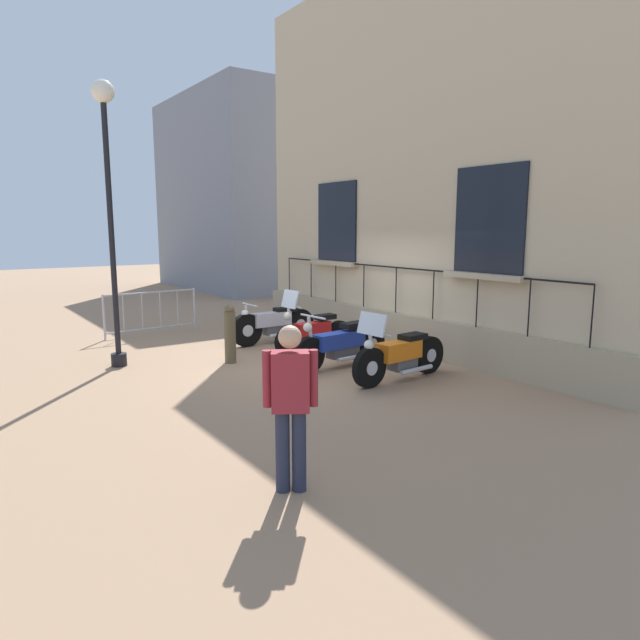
# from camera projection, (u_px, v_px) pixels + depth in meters

# --- Properties ---
(ground_plane) EXTENTS (60.00, 60.00, 0.00)m
(ground_plane) POSITION_uv_depth(u_px,v_px,m) (321.00, 361.00, 10.82)
(ground_plane) COLOR #9E7A5B
(building_facade) EXTENTS (0.82, 10.15, 8.01)m
(building_facade) POSITION_uv_depth(u_px,v_px,m) (413.00, 162.00, 11.49)
(building_facade) COLOR #C6B28E
(building_facade) RESTS_ON ground_plane
(motorcycle_silver) EXTENTS (2.08, 0.63, 0.93)m
(motorcycle_silver) POSITION_uv_depth(u_px,v_px,m) (273.00, 324.00, 12.40)
(motorcycle_silver) COLOR black
(motorcycle_silver) RESTS_ON ground_plane
(motorcycle_red) EXTENTS (1.88, 0.58, 1.34)m
(motorcycle_red) POSITION_uv_depth(u_px,v_px,m) (314.00, 333.00, 11.43)
(motorcycle_red) COLOR black
(motorcycle_red) RESTS_ON ground_plane
(motorcycle_blue) EXTENTS (2.18, 0.67, 1.02)m
(motorcycle_blue) POSITION_uv_depth(u_px,v_px,m) (341.00, 345.00, 10.29)
(motorcycle_blue) COLOR black
(motorcycle_blue) RESTS_ON ground_plane
(motorcycle_orange) EXTENTS (2.12, 0.71, 1.21)m
(motorcycle_orange) POSITION_uv_depth(u_px,v_px,m) (400.00, 355.00, 9.35)
(motorcycle_orange) COLOR black
(motorcycle_orange) RESTS_ON ground_plane
(lamppost) EXTENTS (0.39, 0.39, 5.06)m
(lamppost) POSITION_uv_depth(u_px,v_px,m) (109.00, 188.00, 9.87)
(lamppost) COLOR black
(lamppost) RESTS_ON ground_plane
(crowd_barrier) EXTENTS (2.28, 0.17, 1.05)m
(crowd_barrier) POSITION_uv_depth(u_px,v_px,m) (151.00, 311.00, 13.37)
(crowd_barrier) COLOR #B7B7BF
(crowd_barrier) RESTS_ON ground_plane
(bollard) EXTENTS (0.22, 0.22, 1.13)m
(bollard) POSITION_uv_depth(u_px,v_px,m) (230.00, 333.00, 10.55)
(bollard) COLOR brown
(bollard) RESTS_ON ground_plane
(pedestrian_standing) EXTENTS (0.47, 0.37, 1.65)m
(pedestrian_standing) POSITION_uv_depth(u_px,v_px,m) (290.00, 399.00, 5.33)
(pedestrian_standing) COLOR #23283D
(pedestrian_standing) RESTS_ON ground_plane
(distant_building) EXTENTS (5.34, 7.86, 7.81)m
(distant_building) POSITION_uv_depth(u_px,v_px,m) (249.00, 195.00, 23.74)
(distant_building) COLOR gray
(distant_building) RESTS_ON ground_plane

